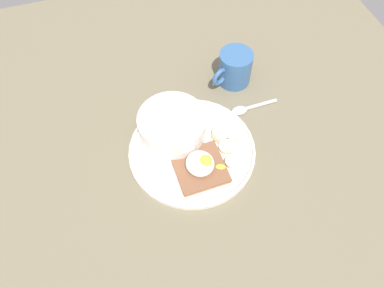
# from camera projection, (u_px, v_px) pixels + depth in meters

# --- Properties ---
(ground_plane) EXTENTS (1.20, 1.20, 0.02)m
(ground_plane) POSITION_uv_depth(u_px,v_px,m) (192.00, 154.00, 0.78)
(ground_plane) COLOR #70674F
(ground_plane) RESTS_ON ground
(plate) EXTENTS (0.26, 0.26, 0.02)m
(plate) POSITION_uv_depth(u_px,v_px,m) (192.00, 150.00, 0.77)
(plate) COLOR silver
(plate) RESTS_ON ground_plane
(oatmeal_bowl) EXTENTS (0.14, 0.14, 0.06)m
(oatmeal_bowl) POSITION_uv_depth(u_px,v_px,m) (172.00, 126.00, 0.76)
(oatmeal_bowl) COLOR white
(oatmeal_bowl) RESTS_ON plate
(toast_slice) EXTENTS (0.10, 0.10, 0.01)m
(toast_slice) POSITION_uv_depth(u_px,v_px,m) (201.00, 168.00, 0.73)
(toast_slice) COLOR brown
(toast_slice) RESTS_ON plate
(poached_egg) EXTENTS (0.06, 0.08, 0.03)m
(poached_egg) POSITION_uv_depth(u_px,v_px,m) (202.00, 163.00, 0.72)
(poached_egg) COLOR white
(poached_egg) RESTS_ON toast_slice
(banana_slice_front) EXTENTS (0.04, 0.04, 0.01)m
(banana_slice_front) POSITION_uv_depth(u_px,v_px,m) (227.00, 147.00, 0.76)
(banana_slice_front) COLOR #F4E5BD
(banana_slice_front) RESTS_ON plate
(banana_slice_left) EXTENTS (0.03, 0.03, 0.02)m
(banana_slice_left) POSITION_uv_depth(u_px,v_px,m) (232.00, 162.00, 0.74)
(banana_slice_left) COLOR #F8EDC2
(banana_slice_left) RESTS_ON plate
(banana_slice_back) EXTENTS (0.04, 0.04, 0.02)m
(banana_slice_back) POSITION_uv_depth(u_px,v_px,m) (232.00, 134.00, 0.78)
(banana_slice_back) COLOR beige
(banana_slice_back) RESTS_ON plate
(banana_slice_right) EXTENTS (0.03, 0.03, 0.01)m
(banana_slice_right) POSITION_uv_depth(u_px,v_px,m) (238.00, 151.00, 0.76)
(banana_slice_right) COLOR beige
(banana_slice_right) RESTS_ON plate
(banana_slice_inner) EXTENTS (0.04, 0.04, 0.02)m
(banana_slice_inner) POSITION_uv_depth(u_px,v_px,m) (220.00, 134.00, 0.78)
(banana_slice_inner) COLOR beige
(banana_slice_inner) RESTS_ON plate
(coffee_mug) EXTENTS (0.08, 0.10, 0.08)m
(coffee_mug) POSITION_uv_depth(u_px,v_px,m) (234.00, 68.00, 0.85)
(coffee_mug) COLOR #356094
(coffee_mug) RESTS_ON ground_plane
(spoon) EXTENTS (0.02, 0.11, 0.01)m
(spoon) POSITION_uv_depth(u_px,v_px,m) (248.00, 108.00, 0.83)
(spoon) COLOR silver
(spoon) RESTS_ON ground_plane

